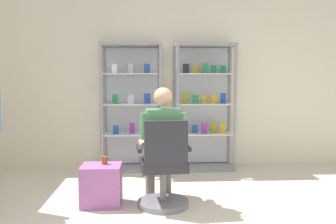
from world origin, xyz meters
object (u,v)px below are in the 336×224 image
display_cabinet_right (204,106)px  seated_shopkeeper (162,140)px  office_chair (164,172)px  display_cabinet_left (132,106)px  tea_glass (104,160)px  storage_crate (102,185)px

display_cabinet_right → seated_shopkeeper: size_ratio=1.47×
office_chair → display_cabinet_right: bearing=68.7°
display_cabinet_left → office_chair: bearing=-76.4°
office_chair → tea_glass: office_chair is taller
seated_shopkeeper → tea_glass: bearing=179.1°
display_cabinet_left → display_cabinet_right: bearing=-0.1°
office_chair → tea_glass: size_ratio=11.24×
seated_shopkeeper → tea_glass: (-0.63, 0.01, -0.23)m
display_cabinet_right → tea_glass: display_cabinet_right is taller
storage_crate → tea_glass: bearing=56.5°
display_cabinet_left → storage_crate: (-0.26, -1.61, -0.74)m
storage_crate → display_cabinet_left: bearing=80.9°
seated_shopkeeper → tea_glass: seated_shopkeeper is taller
office_chair → tea_glass: 0.68m
office_chair → storage_crate: 0.71m
office_chair → tea_glass: (-0.65, 0.17, 0.09)m
display_cabinet_left → seated_shopkeeper: 1.65m
display_cabinet_left → tea_glass: size_ratio=22.25×
display_cabinet_right → storage_crate: size_ratio=4.28×
office_chair → storage_crate: (-0.68, 0.13, -0.17)m
seated_shopkeeper → display_cabinet_left: bearing=104.3°
seated_shopkeeper → tea_glass: size_ratio=15.10×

